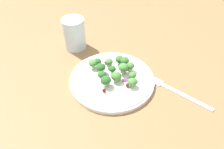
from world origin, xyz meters
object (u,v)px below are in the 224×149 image
broccoli_floret_0 (97,62)px  broccoli_floret_1 (132,82)px  broccoli_floret_2 (109,62)px  fork (176,91)px  plate (112,79)px  water_glass (74,34)px

broccoli_floret_0 → broccoli_floret_1: (-12.94, -0.73, -0.10)cm
broccoli_floret_2 → fork: broccoli_floret_2 is taller
plate → broccoli_floret_0: 7.20cm
broccoli_floret_0 → broccoli_floret_1: 12.96cm
broccoli_floret_0 → broccoli_floret_2: 3.48cm
broccoli_floret_0 → fork: bearing=-158.8°
broccoli_floret_0 → fork: broccoli_floret_0 is taller
fork → broccoli_floret_0: bearing=21.2°
plate → water_glass: water_glass is taller
plate → water_glass: 21.25cm
broccoli_floret_0 → fork: (-22.22, -8.60, -2.65)cm
fork → broccoli_floret_1: bearing=40.3°
plate → broccoli_floret_2: (3.96, -2.68, 2.55)cm
broccoli_floret_2 → fork: bearing=-160.7°
plate → fork: 18.04cm
plate → broccoli_floret_2: size_ratio=10.03×
broccoli_floret_0 → broccoli_floret_2: broccoli_floret_2 is taller
plate → fork: (-15.36, -9.43, -0.61)cm
fork → water_glass: (35.89, 6.12, 4.97)cm
broccoli_floret_1 → water_glass: (26.61, -1.76, 2.41)cm
fork → plate: bearing=31.5°
plate → broccoli_floret_1: bearing=-165.6°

